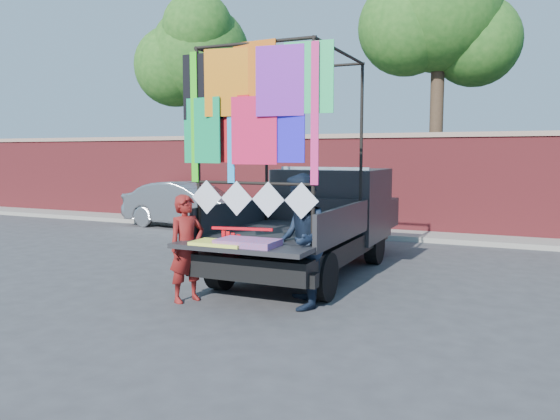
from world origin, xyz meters
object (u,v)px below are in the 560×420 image
at_px(man, 300,241).
at_px(pickup_truck, 322,218).
at_px(sedan, 189,205).
at_px(woman, 187,248).

bearing_deg(man, pickup_truck, 169.25).
relative_size(sedan, man, 2.15).
relative_size(pickup_truck, woman, 3.74).
bearing_deg(sedan, woman, -141.54).
bearing_deg(woman, sedan, 57.97).
bearing_deg(sedan, man, -131.26).
distance_m(pickup_truck, woman, 3.18).
bearing_deg(pickup_truck, man, -76.26).
height_order(pickup_truck, sedan, pickup_truck).
xyz_separation_m(woman, man, (1.57, 0.37, 0.15)).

